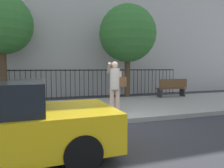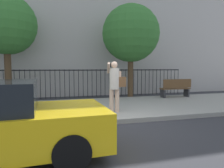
% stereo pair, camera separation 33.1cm
% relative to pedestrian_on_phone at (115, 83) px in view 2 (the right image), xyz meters
% --- Properties ---
extents(ground_plane, '(60.00, 60.00, 0.00)m').
position_rel_pedestrian_on_phone_xyz_m(ground_plane, '(-0.32, -1.03, -1.17)').
color(ground_plane, '#333338').
extents(sidewalk, '(28.00, 4.40, 0.15)m').
position_rel_pedestrian_on_phone_xyz_m(sidewalk, '(-0.32, 1.17, -1.10)').
color(sidewalk, '#9E9B93').
rests_on(sidewalk, ground).
extents(building_facade, '(28.00, 4.00, 12.29)m').
position_rel_pedestrian_on_phone_xyz_m(building_facade, '(-0.32, 7.47, 4.97)').
color(building_facade, '#BCB7B2').
rests_on(building_facade, ground).
extents(iron_fence, '(12.03, 0.04, 1.60)m').
position_rel_pedestrian_on_phone_xyz_m(iron_fence, '(-0.32, 4.87, -0.15)').
color(iron_fence, black).
rests_on(iron_fence, ground).
extents(pedestrian_on_phone, '(0.70, 0.52, 1.76)m').
position_rel_pedestrian_on_phone_xyz_m(pedestrian_on_phone, '(0.00, 0.00, 0.00)').
color(pedestrian_on_phone, beige).
rests_on(pedestrian_on_phone, sidewalk).
extents(street_bench, '(1.60, 0.45, 0.95)m').
position_rel_pedestrian_on_phone_xyz_m(street_bench, '(4.06, 2.58, -0.52)').
color(street_bench, brown).
rests_on(street_bench, sidewalk).
extents(street_tree_near, '(3.01, 3.01, 4.99)m').
position_rel_pedestrian_on_phone_xyz_m(street_tree_near, '(1.91, 3.56, 2.30)').
color(street_tree_near, '#4C3823').
rests_on(street_tree_near, ground).
extents(street_tree_far, '(2.81, 2.81, 5.12)m').
position_rel_pedestrian_on_phone_xyz_m(street_tree_far, '(-4.14, 4.04, 2.51)').
color(street_tree_far, '#4C3823').
rests_on(street_tree_far, ground).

